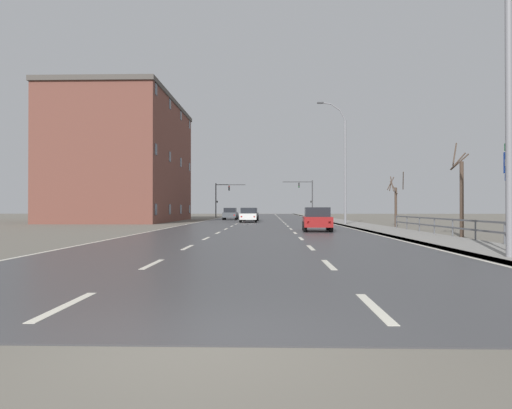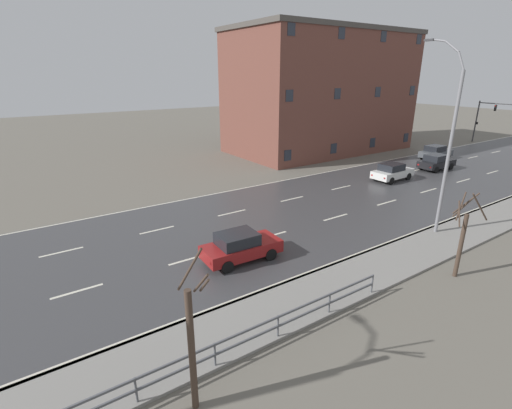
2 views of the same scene
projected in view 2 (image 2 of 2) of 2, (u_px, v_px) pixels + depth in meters
ground_plane at (423, 180)px, 34.23m from camera, size 160.00×160.00×0.12m
road_asphalt_strip at (488, 163)px, 40.54m from camera, size 14.00×120.00×0.03m
street_lamp_midground at (448, 145)px, 21.08m from camera, size 2.60×0.24×11.10m
traffic_signal_left at (484, 115)px, 51.08m from camera, size 4.89×0.36×5.62m
car_distant at (240, 246)px, 19.23m from camera, size 1.98×4.17×1.57m
car_near_right at (436, 152)px, 41.94m from camera, size 1.85×4.11×1.57m
car_far_left at (392, 172)px, 33.67m from camera, size 1.93×4.15×1.57m
car_far_right at (436, 162)px, 37.36m from camera, size 1.88×4.12×1.57m
brick_building at (321, 92)px, 45.34m from camera, size 12.06×22.18×14.07m
bare_tree_near at (192, 344)px, 10.25m from camera, size 1.06×0.67×5.01m
bare_tree_mid at (462, 238)px, 17.34m from camera, size 1.43×1.49×4.44m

